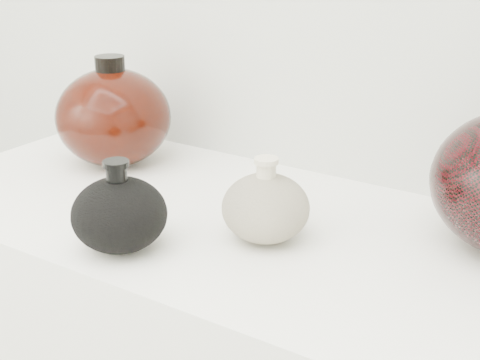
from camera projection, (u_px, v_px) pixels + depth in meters
The scene contains 3 objects.
black_gourd_vase at pixel (119, 214), 0.91m from camera, with size 0.17×0.17×0.13m.
cream_gourd_vase at pixel (266, 207), 0.94m from camera, with size 0.15×0.15×0.12m.
left_round_pot at pixel (114, 117), 1.23m from camera, with size 0.28×0.28×0.20m.
Camera 1 is at (0.47, 0.17, 1.33)m, focal length 50.00 mm.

